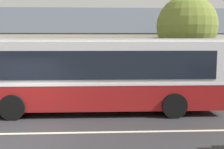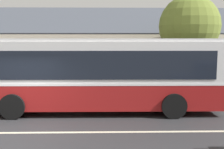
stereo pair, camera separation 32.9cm
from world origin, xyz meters
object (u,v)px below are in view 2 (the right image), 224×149
(street_tree_primary, at_px, (189,26))
(transit_bus, at_px, (91,73))
(bench_down_street, at_px, (60,87))
(bus_stop_sign, at_px, (205,68))

(street_tree_primary, bearing_deg, transit_bus, -144.83)
(bench_down_street, relative_size, street_tree_primary, 0.34)
(transit_bus, xyz_separation_m, bus_stop_sign, (5.74, 2.09, -0.05))
(street_tree_primary, bearing_deg, bus_stop_sign, -76.31)
(street_tree_primary, relative_size, bus_stop_sign, 2.32)
(bus_stop_sign, bearing_deg, transit_bus, -159.96)
(transit_bus, height_order, bench_down_street, transit_bus)
(bench_down_street, height_order, bus_stop_sign, bus_stop_sign)
(transit_bus, height_order, bus_stop_sign, transit_bus)
(bench_down_street, bearing_deg, street_tree_primary, 7.65)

